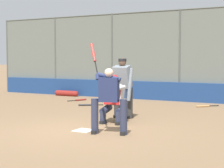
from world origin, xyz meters
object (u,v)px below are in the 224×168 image
object	(u,v)px
batter_at_plate	(109,98)
spare_bat_near_backstop	(111,100)
spare_bat_third_base_side	(79,100)
umpire_home	(123,86)
catcher_behind_plate	(113,98)
equipment_bag_dugout_side	(66,93)
spare_bat_first_base_side	(204,106)
spare_bat_by_padding	(87,105)

from	to	relation	value
batter_at_plate	spare_bat_near_backstop	distance (m)	6.81
spare_bat_third_base_side	umpire_home	bearing A→B (deg)	-111.18
catcher_behind_plate	umpire_home	size ratio (longest dim) A/B	0.75
equipment_bag_dugout_side	spare_bat_first_base_side	bearing A→B (deg)	171.75
batter_at_plate	spare_bat_first_base_side	distance (m)	5.85
umpire_home	spare_bat_by_padding	world-z (taller)	umpire_home
batter_at_plate	spare_bat_near_backstop	bearing A→B (deg)	-77.59
batter_at_plate	spare_bat_first_base_side	bearing A→B (deg)	-112.42
batter_at_plate	spare_bat_first_base_side	world-z (taller)	batter_at_plate
spare_bat_near_backstop	equipment_bag_dugout_side	xyz separation A→B (m)	(2.71, -0.74, 0.09)
umpire_home	spare_bat_third_base_side	size ratio (longest dim) A/B	1.95
equipment_bag_dugout_side	catcher_behind_plate	bearing A→B (deg)	134.54
batter_at_plate	umpire_home	world-z (taller)	batter_at_plate
catcher_behind_plate	spare_bat_third_base_side	size ratio (longest dim) A/B	1.45
spare_bat_by_padding	spare_bat_first_base_side	bearing A→B (deg)	170.78
spare_bat_near_backstop	equipment_bag_dugout_side	distance (m)	2.81
spare_bat_near_backstop	spare_bat_first_base_side	bearing A→B (deg)	166.61
batter_at_plate	spare_bat_near_backstop	world-z (taller)	batter_at_plate
batter_at_plate	equipment_bag_dugout_side	xyz separation A→B (m)	(5.89, -6.71, -0.68)
catcher_behind_plate	umpire_home	distance (m)	0.92
catcher_behind_plate	spare_bat_third_base_side	xyz separation A→B (m)	(3.69, -4.02, -0.63)
spare_bat_by_padding	spare_bat_third_base_side	xyz separation A→B (m)	(1.17, -1.26, 0.00)
catcher_behind_plate	spare_bat_by_padding	bearing A→B (deg)	-54.43
spare_bat_near_backstop	spare_bat_third_base_side	bearing A→B (deg)	19.12
spare_bat_third_base_side	spare_bat_by_padding	bearing A→B (deg)	-116.62
spare_bat_near_backstop	batter_at_plate	bearing A→B (deg)	107.77
spare_bat_third_base_side	spare_bat_first_base_side	distance (m)	4.99
spare_bat_by_padding	catcher_behind_plate	bearing A→B (deg)	99.51
spare_bat_third_base_side	spare_bat_first_base_side	xyz separation A→B (m)	(-4.97, -0.41, 0.00)
umpire_home	spare_bat_first_base_side	size ratio (longest dim) A/B	2.48
batter_at_plate	spare_bat_third_base_side	distance (m)	6.90
batter_at_plate	spare_bat_by_padding	world-z (taller)	batter_at_plate
umpire_home	spare_bat_by_padding	size ratio (longest dim) A/B	2.20
equipment_bag_dugout_side	umpire_home	bearing A→B (deg)	138.67
equipment_bag_dugout_side	spare_bat_near_backstop	bearing A→B (deg)	164.63
spare_bat_third_base_side	spare_bat_first_base_side	size ratio (longest dim) A/B	1.27
umpire_home	catcher_behind_plate	bearing A→B (deg)	101.11
spare_bat_third_base_side	catcher_behind_plate	bearing A→B (deg)	-116.85
batter_at_plate	spare_bat_third_base_side	bearing A→B (deg)	-66.95
umpire_home	spare_bat_third_base_side	xyz separation A→B (m)	(3.53, -3.15, -0.89)
catcher_behind_plate	equipment_bag_dugout_side	world-z (taller)	catcher_behind_plate
spare_bat_by_padding	spare_bat_third_base_side	distance (m)	1.72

